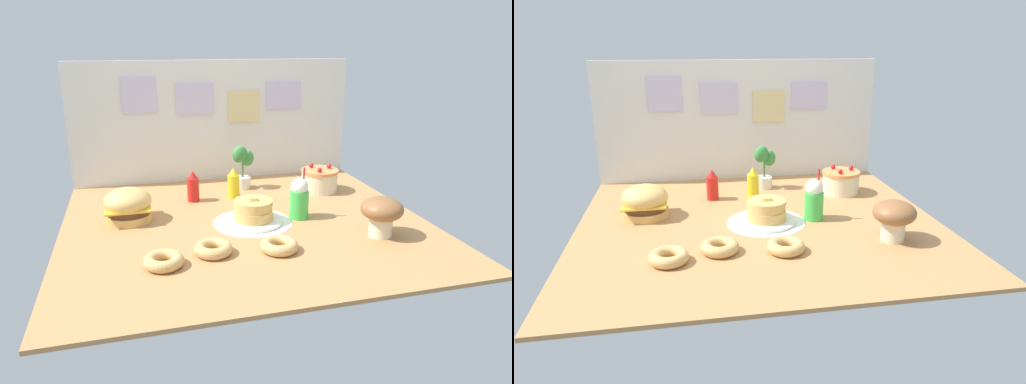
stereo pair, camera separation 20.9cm
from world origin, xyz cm
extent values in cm
cube|color=#B27F4C|center=(0.00, 0.00, -1.00)|extent=(196.81, 181.69, 2.00)
cube|color=silver|center=(0.00, 90.34, 41.83)|extent=(196.81, 3.00, 83.66)
cube|color=silver|center=(-50.40, 88.24, 61.79)|extent=(23.10, 1.20, 23.35)
cube|color=silver|center=(-13.66, 88.24, 58.09)|extent=(26.00, 1.20, 21.33)
cube|color=beige|center=(20.88, 88.24, 51.76)|extent=(22.78, 1.20, 22.11)
cube|color=silver|center=(49.84, 88.24, 58.71)|extent=(25.71, 1.20, 19.52)
cylinder|color=white|center=(3.46, -1.61, 0.20)|extent=(43.39, 43.39, 0.40)
cylinder|color=#DBA859|center=(-62.57, 19.34, 2.22)|extent=(25.64, 25.64, 4.44)
cylinder|color=#59331E|center=(-62.57, 19.34, 6.16)|extent=(23.59, 23.59, 3.45)
cube|color=yellow|center=(-62.57, 19.34, 8.38)|extent=(24.36, 24.36, 0.99)
ellipsoid|color=#E5B260|center=(-62.57, 19.34, 11.46)|extent=(26.15, 26.15, 14.79)
cylinder|color=white|center=(3.46, -1.61, 1.14)|extent=(33.53, 33.53, 1.48)
cylinder|color=#E0AD5B|center=(4.04, -1.69, 3.26)|extent=(21.60, 21.60, 2.76)
cylinder|color=#E0AD5B|center=(3.80, -1.90, 6.02)|extent=(21.16, 21.16, 2.76)
cylinder|color=#E0AD5B|center=(3.62, -1.45, 8.78)|extent=(20.95, 20.95, 2.76)
cylinder|color=#E0AD5B|center=(3.95, -1.26, 11.54)|extent=(21.49, 21.49, 2.76)
cube|color=#F7E072|center=(3.46, -1.61, 13.91)|extent=(4.34, 4.34, 1.97)
cylinder|color=beige|center=(60.91, 42.08, 6.41)|extent=(23.67, 23.67, 12.82)
cylinder|color=#EA8C4C|center=(60.91, 42.08, 13.81)|extent=(24.61, 24.61, 1.97)
sphere|color=red|center=(67.93, 43.16, 16.37)|extent=(3.16, 3.16, 3.16)
sphere|color=red|center=(57.18, 48.12, 16.37)|extent=(3.16, 3.16, 3.16)
sphere|color=red|center=(58.07, 35.57, 16.37)|extent=(3.16, 3.16, 3.16)
cylinder|color=red|center=(-23.07, 43.42, 7.40)|extent=(7.49, 7.49, 14.79)
cone|color=red|center=(-23.07, 43.42, 17.26)|extent=(6.00, 6.00, 4.93)
cylinder|color=yellow|center=(2.89, 44.04, 7.40)|extent=(7.49, 7.49, 14.79)
cone|color=yellow|center=(2.89, 44.04, 17.26)|extent=(6.00, 6.00, 4.93)
cylinder|color=green|center=(30.75, -1.08, 7.89)|extent=(10.85, 10.85, 15.78)
sphere|color=white|center=(30.75, -1.08, 18.49)|extent=(9.86, 9.86, 9.86)
cylinder|color=red|center=(32.92, -1.08, 21.69)|extent=(1.18, 3.39, 15.79)
torus|color=tan|center=(-48.13, -42.28, 2.76)|extent=(18.34, 18.34, 5.52)
torus|color=pink|center=(-48.13, -42.28, 3.16)|extent=(17.51, 17.51, 4.69)
torus|color=tan|center=(-24.59, -35.53, 2.76)|extent=(18.34, 18.34, 5.52)
torus|color=#F2E5C6|center=(-24.59, -35.53, 3.16)|extent=(17.51, 17.51, 4.69)
torus|color=tan|center=(6.44, -40.33, 2.76)|extent=(18.34, 18.34, 5.52)
torus|color=#D89ED8|center=(6.44, -40.33, 3.16)|extent=(17.51, 17.51, 4.69)
cylinder|color=white|center=(12.97, 61.46, 3.94)|extent=(10.85, 10.85, 7.89)
cylinder|color=#4C7238|center=(12.97, 61.46, 14.79)|extent=(1.58, 1.58, 13.81)
ellipsoid|color=#38843D|center=(16.40, 61.77, 20.71)|extent=(8.88, 5.92, 10.85)
ellipsoid|color=#38843D|center=(11.10, 64.37, 22.68)|extent=(8.88, 5.92, 10.85)
ellipsoid|color=#38843D|center=(11.10, 58.56, 24.65)|extent=(8.88, 5.92, 10.85)
cylinder|color=beige|center=(62.25, -36.49, 4.93)|extent=(11.83, 11.83, 9.86)
ellipsoid|color=brown|center=(62.25, -36.49, 14.74)|extent=(21.69, 21.69, 11.93)
camera|label=1|loc=(-57.27, -233.92, 96.02)|focal=32.70mm
camera|label=2|loc=(-36.83, -238.50, 96.02)|focal=32.70mm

